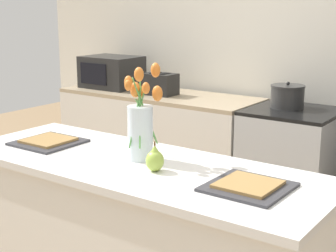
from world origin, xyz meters
The scene contains 10 objects.
back_wall centered at (0.00, 2.00, 1.35)m, with size 5.20×0.08×2.70m.
back_counter centered at (-1.06, 1.60, 0.45)m, with size 1.68×0.60×0.89m.
stove_range centered at (0.10, 1.60, 0.45)m, with size 0.60×0.61×0.89m.
flower_vase centered at (-0.01, 0.05, 1.07)m, with size 0.14×0.20×0.44m.
pear_figurine centered at (0.14, -0.05, 0.95)m, with size 0.08×0.08×0.13m.
plate_setting_left centered at (-0.57, -0.01, 0.91)m, with size 0.30×0.30×0.02m.
plate_setting_right centered at (0.57, -0.01, 0.91)m, with size 0.30×0.30×0.02m.
toaster centered at (-1.01, 1.55, 0.98)m, with size 0.28×0.18×0.17m.
cooking_pot centered at (0.03, 1.63, 0.97)m, with size 0.24×0.24×0.18m.
microwave centered at (-1.56, 1.60, 1.03)m, with size 0.48×0.37×0.27m.
Camera 1 is at (1.41, -1.72, 1.60)m, focal length 55.00 mm.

